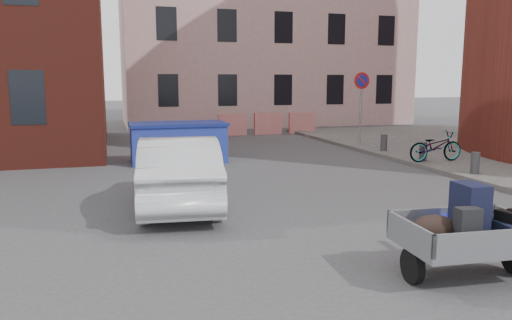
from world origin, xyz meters
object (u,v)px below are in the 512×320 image
object	(u,v)px
silver_car	(179,171)
bicycle	(436,146)
dumpster	(178,142)
trailer	(466,232)

from	to	relation	value
silver_car	bicycle	world-z (taller)	silver_car
dumpster	silver_car	bearing A→B (deg)	-97.47
dumpster	bicycle	size ratio (longest dim) A/B	1.70
dumpster	silver_car	distance (m)	5.47
trailer	dumpster	bearing A→B (deg)	106.43
trailer	bicycle	bearing A→B (deg)	60.56
bicycle	trailer	bearing A→B (deg)	147.08
dumpster	silver_car	xyz separation A→B (m)	(-0.72, -5.42, 0.08)
silver_car	bicycle	xyz separation A→B (m)	(7.87, 2.66, -0.12)
trailer	dumpster	xyz separation A→B (m)	(-2.17, 10.19, 0.00)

